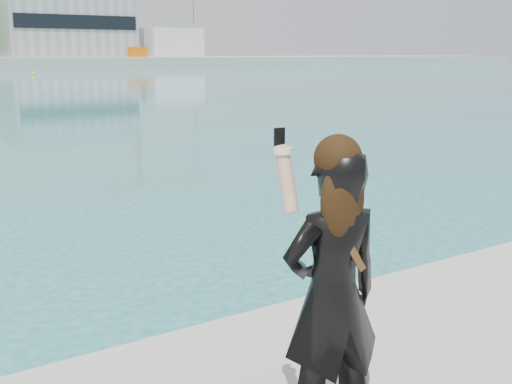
% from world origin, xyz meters
% --- Properties ---
extents(warehouse_grey_right, '(25.50, 15.35, 12.50)m').
position_xyz_m(warehouse_grey_right, '(40.00, 127.98, 8.26)').
color(warehouse_grey_right, gray).
rests_on(warehouse_grey_right, far_quay).
extents(ancillary_shed, '(12.00, 10.00, 6.00)m').
position_xyz_m(ancillary_shed, '(62.00, 126.00, 5.00)').
color(ancillary_shed, silver).
rests_on(ancillary_shed, far_quay).
extents(buoy_near, '(0.50, 0.50, 0.50)m').
position_xyz_m(buoy_near, '(21.02, 83.85, 0.00)').
color(buoy_near, '#FFFC0D').
rests_on(buoy_near, ground).
extents(woman, '(0.62, 0.46, 1.66)m').
position_xyz_m(woman, '(-0.53, -0.66, 1.64)').
color(woman, black).
rests_on(woman, near_quay).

